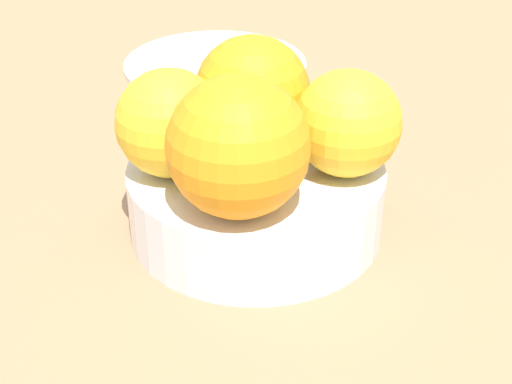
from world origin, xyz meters
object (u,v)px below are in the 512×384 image
object	(u,v)px
orange_in_bowl_1	(170,123)
orange_in_bowl_3	(238,147)
orange_in_bowl_0	(252,93)
fruit_bowl	(256,200)
orange_in_bowl_2	(348,123)
side_plate	(215,62)

from	to	relation	value
orange_in_bowl_1	orange_in_bowl_3	xyz separation A→B (cm)	(-1.65, -5.36, 0.66)
orange_in_bowl_0	orange_in_bowl_1	bearing A→B (deg)	153.82
fruit_bowl	orange_in_bowl_1	xyz separation A→B (cm)	(-2.72, 3.97, 5.31)
fruit_bowl	orange_in_bowl_2	world-z (taller)	orange_in_bowl_2
fruit_bowl	side_plate	world-z (taller)	fruit_bowl
orange_in_bowl_0	side_plate	bearing A→B (deg)	37.44
side_plate	orange_in_bowl_1	bearing A→B (deg)	-153.52
orange_in_bowl_0	orange_in_bowl_2	bearing A→B (deg)	-91.49
fruit_bowl	side_plate	xyz separation A→B (cm)	(20.75, 15.67, -1.60)
fruit_bowl	orange_in_bowl_3	size ratio (longest dim) A/B	2.03
orange_in_bowl_0	side_plate	distance (cm)	24.38
fruit_bowl	orange_in_bowl_0	distance (cm)	6.30
orange_in_bowl_1	orange_in_bowl_3	bearing A→B (deg)	-107.14
orange_in_bowl_3	side_plate	distance (cm)	31.28
orange_in_bowl_1	orange_in_bowl_2	bearing A→B (deg)	-60.79
orange_in_bowl_2	side_plate	xyz separation A→B (cm)	(18.64, 20.33, -6.88)
orange_in_bowl_1	orange_in_bowl_3	size ratio (longest dim) A/B	0.82
fruit_bowl	side_plate	distance (cm)	26.05
orange_in_bowl_3	side_plate	bearing A→B (deg)	34.16
orange_in_bowl_2	orange_in_bowl_1	bearing A→B (deg)	119.21
fruit_bowl	orange_in_bowl_2	bearing A→B (deg)	-65.62
fruit_bowl	side_plate	size ratio (longest dim) A/B	0.93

